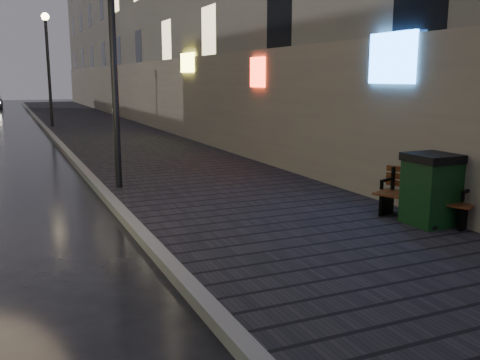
# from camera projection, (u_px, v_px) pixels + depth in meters

# --- Properties ---
(ground) EXTENTS (120.00, 120.00, 0.00)m
(ground) POSITION_uv_depth(u_px,v_px,m) (55.00, 327.00, 5.35)
(ground) COLOR black
(ground) RESTS_ON ground
(sidewalk) EXTENTS (4.60, 58.00, 0.15)m
(sidewalk) POSITION_uv_depth(u_px,v_px,m) (99.00, 128.00, 25.74)
(sidewalk) COLOR black
(sidewalk) RESTS_ON ground
(curb) EXTENTS (0.20, 58.00, 0.15)m
(curb) POSITION_uv_depth(u_px,v_px,m) (46.00, 130.00, 24.79)
(curb) COLOR slate
(curb) RESTS_ON ground
(building_near) EXTENTS (1.80, 50.00, 13.00)m
(building_near) POSITION_uv_depth(u_px,v_px,m) (140.00, 3.00, 29.40)
(building_near) COLOR #605B54
(building_near) RESTS_ON ground
(lamp_near) EXTENTS (0.36, 0.36, 5.28)m
(lamp_near) POSITION_uv_depth(u_px,v_px,m) (112.00, 26.00, 10.82)
(lamp_near) COLOR black
(lamp_near) RESTS_ON sidewalk
(lamp_far) EXTENTS (0.36, 0.36, 5.28)m
(lamp_far) POSITION_uv_depth(u_px,v_px,m) (48.00, 55.00, 25.18)
(lamp_far) COLOR black
(lamp_far) RESTS_ON sidewalk
(bench) EXTENTS (1.15, 1.69, 0.82)m
(bench) POSITION_uv_depth(u_px,v_px,m) (427.00, 196.00, 8.71)
(bench) COLOR black
(bench) RESTS_ON sidewalk
(trash_bin) EXTENTS (0.75, 0.75, 1.14)m
(trash_bin) POSITION_uv_depth(u_px,v_px,m) (432.00, 189.00, 8.45)
(trash_bin) COLOR black
(trash_bin) RESTS_ON sidewalk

